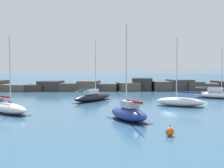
{
  "coord_description": "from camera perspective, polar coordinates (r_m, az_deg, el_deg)",
  "views": [
    {
      "loc": [
        -1.1,
        -11.38,
        5.25
      ],
      "look_at": [
        0.27,
        28.24,
        2.82
      ],
      "focal_mm": 50.0,
      "sensor_mm": 36.0,
      "label": 1
    }
  ],
  "objects": [
    {
      "name": "breakwater_jetty",
      "position": [
        63.94,
        0.81,
        -0.36
      ],
      "size": [
        59.85,
        7.25,
        2.56
      ],
      "color": "#4C443D",
      "rests_on": "ground"
    },
    {
      "name": "mooring_buoy_far_side",
      "position": [
        43.46,
        -18.17,
        -3.22
      ],
      "size": [
        0.58,
        0.58,
        0.78
      ],
      "color": "red",
      "rests_on": "ground"
    },
    {
      "name": "sailboat_moored_6",
      "position": [
        35.5,
        -18.43,
        -4.21
      ],
      "size": [
        5.96,
        5.79,
        8.38
      ],
      "color": "white",
      "rests_on": "ground"
    },
    {
      "name": "open_sea_beyond",
      "position": [
        123.87,
        -1.47,
        1.08
      ],
      "size": [
        400.0,
        116.0,
        0.01
      ],
      "color": "#235175",
      "rests_on": "ground"
    },
    {
      "name": "sailboat_moored_0",
      "position": [
        40.4,
        12.33,
        -3.16
      ],
      "size": [
        6.2,
        4.09,
        8.66
      ],
      "color": "white",
      "rests_on": "ground"
    },
    {
      "name": "sailboat_moored_1",
      "position": [
        51.62,
        18.71,
        -1.83
      ],
      "size": [
        7.32,
        5.79,
        7.94
      ],
      "color": "white",
      "rests_on": "ground"
    },
    {
      "name": "sailboat_moored_5",
      "position": [
        29.49,
        3.06,
        -5.3
      ],
      "size": [
        4.23,
        5.8,
        9.12
      ],
      "color": "navy",
      "rests_on": "ground"
    },
    {
      "name": "sailboat_moored_4",
      "position": [
        45.31,
        -3.52,
        -2.33
      ],
      "size": [
        6.14,
        7.53,
        8.99
      ],
      "color": "black",
      "rests_on": "ground"
    },
    {
      "name": "mooring_buoy_orange_near",
      "position": [
        23.67,
        10.52,
        -8.56
      ],
      "size": [
        0.65,
        0.65,
        0.85
      ],
      "color": "#EA5914",
      "rests_on": "ground"
    }
  ]
}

